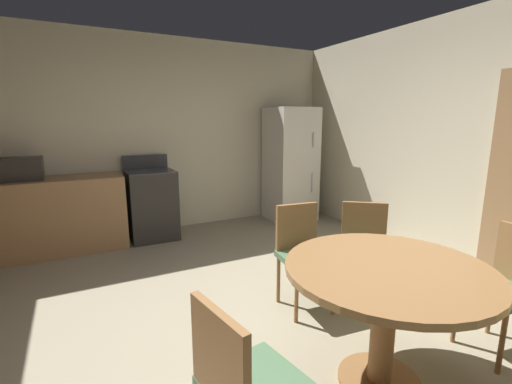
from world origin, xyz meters
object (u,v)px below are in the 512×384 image
oven_range (152,204)px  refrigerator (290,165)px  chair_east (509,282)px  chair_north (302,249)px  microwave (20,169)px  dining_table (386,292)px  chair_northeast (364,247)px  chair_west (243,384)px

oven_range → refrigerator: 2.21m
chair_east → oven_range: bearing=-56.3°
chair_north → refrigerator: bearing=155.8°
refrigerator → microwave: size_ratio=4.00×
refrigerator → dining_table: (-1.51, -3.35, -0.28)m
dining_table → chair_east: size_ratio=1.34×
oven_range → microwave: (-1.41, -0.00, 0.56)m
refrigerator → chair_northeast: refrigerator is taller
dining_table → chair_north: size_ratio=1.34×
microwave → chair_west: 3.76m
chair_east → chair_north: bearing=-43.8°
dining_table → chair_north: chair_north is taller
chair_northeast → chair_north: size_ratio=1.00×
oven_range → microwave: size_ratio=2.50×
chair_north → chair_west: bearing=-37.0°
chair_north → chair_east: bearing=43.8°
chair_north → dining_table: bearing=0.0°
refrigerator → chair_east: size_ratio=2.02×
microwave → chair_west: (1.08, -3.56, -0.53)m
microwave → chair_northeast: size_ratio=0.51×
refrigerator → chair_northeast: 2.73m
chair_north → microwave: bearing=-131.2°
chair_north → chair_east: same height
microwave → chair_north: 3.29m
dining_table → chair_north: (0.12, 1.00, -0.10)m
refrigerator → chair_west: bearing=-125.5°
oven_range → dining_table: (0.65, -3.40, 0.13)m
chair_northeast → oven_range: bearing=-116.2°
refrigerator → chair_north: 2.76m
chair_north → chair_west: (-1.10, -1.16, 0.00)m
refrigerator → microwave: refrigerator is taller
refrigerator → dining_table: size_ratio=1.51×
refrigerator → chair_west: refrigerator is taller
oven_range → refrigerator: size_ratio=0.62×
dining_table → refrigerator: bearing=65.7°
chair_west → microwave: bearing=97.4°
refrigerator → chair_east: (-0.52, -3.50, -0.38)m
dining_table → chair_north: bearing=83.4°
chair_northeast → chair_north: same height
oven_range → microwave: microwave is taller
chair_west → dining_table: bearing=-0.0°
oven_range → chair_west: 3.58m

